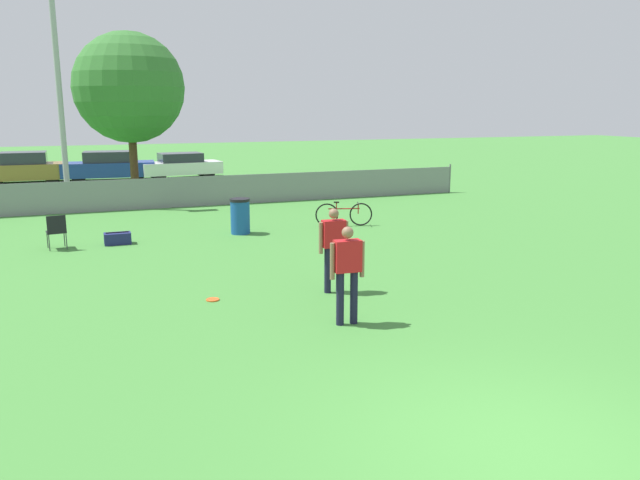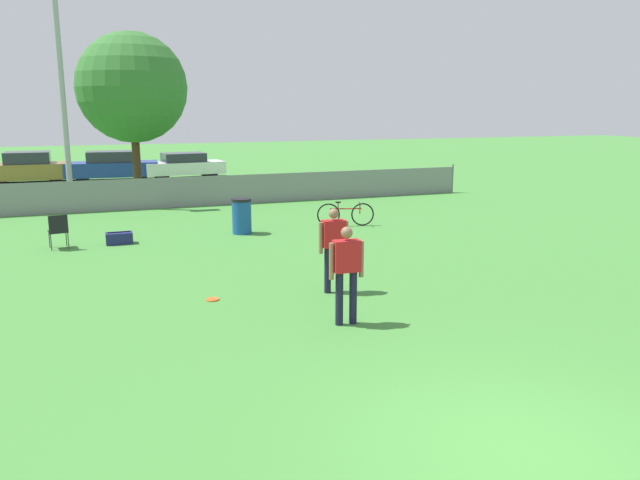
# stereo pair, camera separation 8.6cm
# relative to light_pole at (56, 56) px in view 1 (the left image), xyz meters

# --- Properties ---
(ground_plane) EXTENTS (120.00, 120.00, 0.00)m
(ground_plane) POSITION_rel_light_pole_xyz_m (4.69, -19.38, -5.31)
(ground_plane) COLOR #428438
(fence_backline) EXTENTS (21.17, 0.07, 1.21)m
(fence_backline) POSITION_rel_light_pole_xyz_m (4.69, -1.38, -4.76)
(fence_backline) COLOR gray
(fence_backline) RESTS_ON ground_plane
(light_pole) EXTENTS (0.90, 0.36, 9.08)m
(light_pole) POSITION_rel_light_pole_xyz_m (0.00, 0.00, 0.00)
(light_pole) COLOR #9E9EA3
(light_pole) RESTS_ON ground_plane
(tree_near_pole) EXTENTS (4.31, 4.31, 6.50)m
(tree_near_pole) POSITION_rel_light_pole_xyz_m (2.52, 1.97, -0.98)
(tree_near_pole) COLOR #4C331E
(tree_near_pole) RESTS_ON ground_plane
(player_thrower_red) EXTENTS (0.60, 0.24, 1.67)m
(player_thrower_red) POSITION_rel_light_pole_xyz_m (4.50, -15.12, -4.33)
(player_thrower_red) COLOR #191933
(player_thrower_red) RESTS_ON ground_plane
(player_defender_red) EXTENTS (0.60, 0.24, 1.67)m
(player_defender_red) POSITION_rel_light_pole_xyz_m (4.99, -13.32, -4.33)
(player_defender_red) COLOR #191933
(player_defender_red) RESTS_ON ground_plane
(frisbee_disc) EXTENTS (0.25, 0.25, 0.03)m
(frisbee_disc) POSITION_rel_light_pole_xyz_m (2.65, -13.00, -5.30)
(frisbee_disc) COLOR #E5591E
(frisbee_disc) RESTS_ON ground_plane
(folding_chair_sideline) EXTENTS (0.52, 0.52, 0.90)m
(folding_chair_sideline) POSITION_rel_light_pole_xyz_m (-0.19, -7.27, -4.79)
(folding_chair_sideline) COLOR #333338
(folding_chair_sideline) RESTS_ON ground_plane
(bicycle_sideline) EXTENTS (1.71, 0.60, 0.76)m
(bicycle_sideline) POSITION_rel_light_pole_xyz_m (7.95, -6.92, -4.94)
(bicycle_sideline) COLOR black
(bicycle_sideline) RESTS_ON ground_plane
(trash_bin) EXTENTS (0.58, 0.58, 1.02)m
(trash_bin) POSITION_rel_light_pole_xyz_m (4.69, -6.94, -4.80)
(trash_bin) COLOR #194C99
(trash_bin) RESTS_ON ground_plane
(gear_bag_sideline) EXTENTS (0.68, 0.38, 0.33)m
(gear_bag_sideline) POSITION_rel_light_pole_xyz_m (1.28, -7.17, -5.16)
(gear_bag_sideline) COLOR navy
(gear_bag_sideline) RESTS_ON ground_plane
(parked_car_tan) EXTENTS (3.91, 1.82, 1.49)m
(parked_car_tan) POSITION_rel_light_pole_xyz_m (-2.02, 8.85, -4.59)
(parked_car_tan) COLOR black
(parked_car_tan) RESTS_ON ground_plane
(parked_car_blue) EXTENTS (4.53, 2.07, 1.45)m
(parked_car_blue) POSITION_rel_light_pole_xyz_m (1.81, 8.54, -4.61)
(parked_car_blue) COLOR black
(parked_car_blue) RESTS_ON ground_plane
(parked_car_white) EXTENTS (4.15, 2.00, 1.29)m
(parked_car_white) POSITION_rel_light_pole_xyz_m (5.32, 8.33, -4.66)
(parked_car_white) COLOR black
(parked_car_white) RESTS_ON ground_plane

